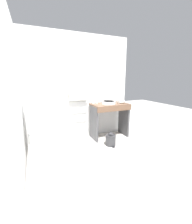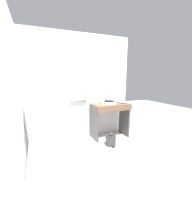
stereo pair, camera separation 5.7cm
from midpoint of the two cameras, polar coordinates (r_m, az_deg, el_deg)
The scene contains 12 objects.
ground_plane at distance 2.69m, azimuth 3.08°, elevation -19.75°, with size 12.00×12.00×0.00m, color silver.
wall_back at distance 3.64m, azimuth -6.72°, elevation 9.12°, with size 2.65×0.12×2.44m, color white.
wall_side at distance 2.76m, azimuth -28.32°, elevation 6.54°, with size 0.12×2.07×2.44m, color white.
toilet at distance 3.28m, azimuth -20.60°, elevation -7.92°, with size 0.39×0.52×0.76m.
towel_radiator at distance 3.57m, azimuth -6.28°, elevation 3.18°, with size 0.50×0.06×1.17m.
vanity_counter at distance 3.66m, azimuth 5.86°, elevation -1.18°, with size 0.88×0.53×0.85m.
sink_basin at distance 3.57m, azimuth 5.43°, elevation 3.64°, with size 0.34×0.34×0.07m.
faucet at distance 3.72m, azimuth 4.13°, elevation 4.75°, with size 0.02×0.10×0.13m.
cup_near_wall at distance 3.62m, azimuth -0.44°, elevation 4.00°, with size 0.07×0.07×0.09m.
cup_near_edge at distance 3.63m, azimuth 0.92°, elevation 4.05°, with size 0.07×0.07×0.10m.
hair_dryer at distance 3.69m, azimuth 10.37°, elevation 3.76°, with size 0.19×0.17×0.07m.
trash_bin at distance 3.34m, azimuth 6.12°, elevation -10.50°, with size 0.22×0.26×0.31m.
Camera 2 is at (-0.97, -2.05, 1.45)m, focal length 24.00 mm.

